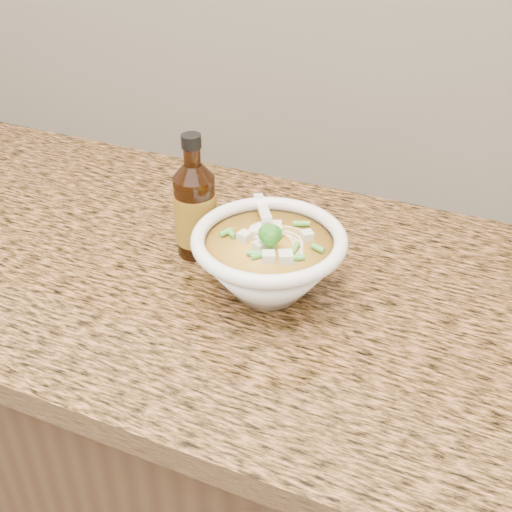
% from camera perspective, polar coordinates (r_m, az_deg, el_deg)
% --- Properties ---
extents(cabinet, '(4.00, 0.65, 0.86)m').
position_cam_1_polar(cabinet, '(1.33, -2.80, -17.36)').
color(cabinet, '#341D0F').
rests_on(cabinet, ground).
extents(counter_slab, '(4.00, 0.68, 0.04)m').
position_cam_1_polar(counter_slab, '(1.02, -3.50, -1.51)').
color(counter_slab, '#A96A3E').
rests_on(counter_slab, cabinet).
extents(soup_bowl, '(0.22, 0.24, 0.12)m').
position_cam_1_polar(soup_bowl, '(0.91, 1.15, -0.53)').
color(soup_bowl, white).
rests_on(soup_bowl, counter_slab).
extents(hot_sauce_bottle, '(0.08, 0.08, 0.20)m').
position_cam_1_polar(hot_sauce_bottle, '(0.99, -5.41, 4.07)').
color(hot_sauce_bottle, black).
rests_on(hot_sauce_bottle, counter_slab).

